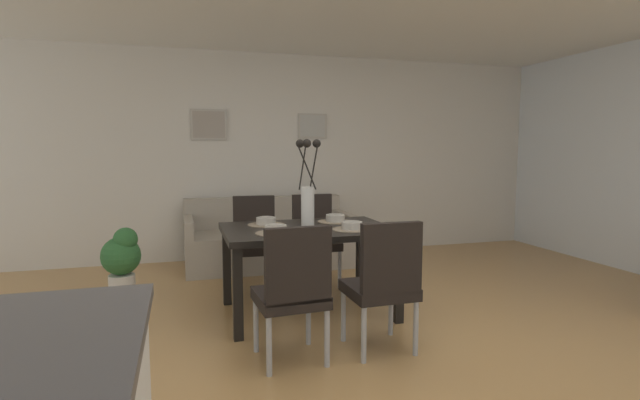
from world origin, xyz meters
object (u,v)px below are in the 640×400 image
(dining_chair_near_left, at_px, (293,287))
(dining_chair_far_right, at_px, (315,234))
(bowl_near_right, at_px, (266,220))
(centerpiece_vase, at_px, (308,194))
(dining_table, at_px, (308,237))
(framed_picture_center, at_px, (312,126))
(dining_chair_near_right, at_px, (255,237))
(framed_picture_left, at_px, (209,125))
(sofa, at_px, (269,242))
(bowl_near_left, at_px, (276,228))
(potted_plant, at_px, (122,259))
(bowl_far_right, at_px, (335,217))
(dining_chair_far_left, at_px, (384,280))
(bowl_far_left, at_px, (352,225))

(dining_chair_near_left, xyz_separation_m, dining_chair_far_right, (0.65, 1.81, 0.00))
(bowl_near_right, bearing_deg, centerpiece_vase, -34.54)
(dining_table, height_order, framed_picture_center, framed_picture_center)
(dining_chair_near_right, bearing_deg, framed_picture_left, 104.39)
(dining_chair_near_right, distance_m, sofa, 0.96)
(bowl_near_left, bearing_deg, potted_plant, 138.38)
(bowl_far_right, bearing_deg, potted_plant, 160.29)
(dining_chair_near_right, height_order, bowl_far_right, dining_chair_near_right)
(dining_chair_far_left, relative_size, sofa, 0.47)
(dining_chair_near_right, bearing_deg, sofa, 71.79)
(dining_chair_near_right, relative_size, centerpiece_vase, 1.25)
(dining_chair_far_left, distance_m, dining_chair_far_right, 1.81)
(dining_chair_far_right, height_order, bowl_far_right, dining_chair_far_right)
(dining_chair_far_right, relative_size, bowl_near_right, 5.41)
(bowl_near_left, bearing_deg, framed_picture_center, 68.47)
(dining_chair_far_right, distance_m, bowl_near_left, 1.29)
(dining_chair_near_right, xyz_separation_m, potted_plant, (-1.25, -0.00, -0.14))
(bowl_near_left, relative_size, bowl_far_right, 1.00)
(bowl_far_left, relative_size, framed_picture_left, 0.39)
(centerpiece_vase, height_order, sofa, centerpiece_vase)
(dining_chair_far_left, relative_size, bowl_near_right, 5.41)
(dining_chair_far_right, bearing_deg, bowl_far_left, -89.58)
(bowl_near_right, height_order, sofa, bowl_near_right)
(dining_chair_near_left, xyz_separation_m, potted_plant, (-1.23, 1.82, -0.14))
(dining_chair_near_left, xyz_separation_m, bowl_near_right, (0.03, 1.14, 0.27))
(dining_table, xyz_separation_m, potted_plant, (-1.57, 0.89, -0.28))
(dining_chair_near_right, relative_size, dining_chair_far_right, 1.00)
(dining_chair_far_left, bearing_deg, dining_chair_far_right, 89.46)
(dining_chair_far_right, bearing_deg, dining_chair_near_right, 179.22)
(bowl_near_left, bearing_deg, dining_chair_far_left, -49.26)
(sofa, xyz_separation_m, framed_picture_left, (-0.64, 0.48, 1.42))
(bowl_near_right, relative_size, bowl_far_left, 1.00)
(bowl_far_right, bearing_deg, centerpiece_vase, -145.31)
(centerpiece_vase, height_order, bowl_far_left, centerpiece_vase)
(dining_chair_far_left, bearing_deg, sofa, 96.58)
(framed_picture_center, bearing_deg, sofa, -144.78)
(centerpiece_vase, xyz_separation_m, framed_picture_center, (0.66, 2.26, 0.67))
(dining_chair_far_left, xyz_separation_m, bowl_near_right, (-0.60, 1.14, 0.27))
(dining_table, bearing_deg, bowl_far_left, -34.78)
(dining_table, distance_m, dining_chair_far_left, 0.98)
(bowl_near_right, relative_size, bowl_far_right, 1.00)
(dining_chair_near_right, relative_size, framed_picture_left, 2.11)
(bowl_far_left, bearing_deg, sofa, 99.57)
(framed_picture_center, bearing_deg, bowl_far_right, -99.65)
(dining_chair_near_right, distance_m, framed_picture_center, 2.05)
(dining_table, relative_size, framed_picture_center, 3.65)
(dining_chair_near_right, xyz_separation_m, framed_picture_left, (-0.35, 1.36, 1.18))
(dining_chair_near_left, bearing_deg, dining_table, 69.78)
(bowl_near_right, distance_m, sofa, 1.66)
(dining_chair_near_right, bearing_deg, bowl_far_right, -47.08)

